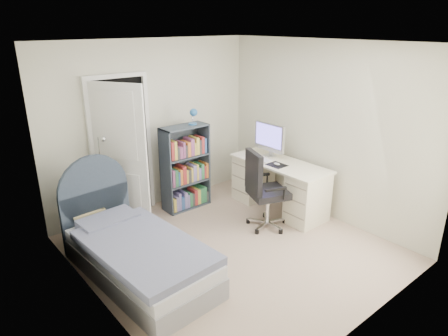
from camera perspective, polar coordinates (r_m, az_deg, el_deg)
room_shell at (r=4.64m, az=1.30°, el=1.85°), size 3.50×3.70×2.60m
door at (r=5.60m, az=-14.58°, el=2.13°), size 0.92×0.72×2.06m
bed at (r=4.68m, az=-12.51°, el=-11.71°), size 1.04×2.02×1.21m
nightstand at (r=5.40m, az=-19.35°, el=-6.52°), size 0.40×0.40×0.59m
floor_lamp at (r=5.67m, az=-16.57°, el=-3.24°), size 0.19×0.19×1.31m
bookcase at (r=6.06m, az=-5.39°, el=-0.43°), size 0.72×0.31×1.53m
desk at (r=6.07m, az=7.78°, el=-2.20°), size 0.62×1.55×1.27m
office_chair at (r=5.42m, az=5.51°, el=-2.66°), size 0.64×0.64×1.11m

